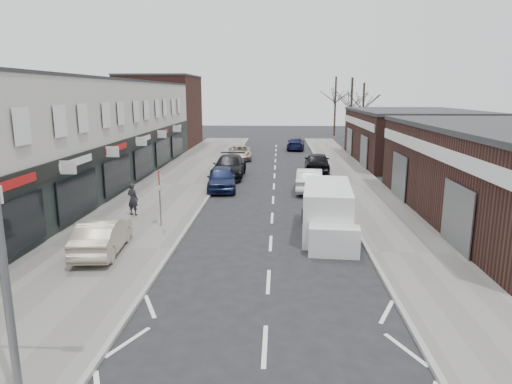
# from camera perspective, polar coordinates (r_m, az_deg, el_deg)

# --- Properties ---
(pavement_left) EXTENTS (5.50, 64.00, 0.12)m
(pavement_left) POSITION_cam_1_polar(r_m,az_deg,el_deg) (31.81, -10.00, 0.93)
(pavement_left) COLOR slate
(pavement_left) RESTS_ON ground
(pavement_right) EXTENTS (3.50, 64.00, 0.12)m
(pavement_right) POSITION_cam_1_polar(r_m,az_deg,el_deg) (31.49, 12.77, 0.70)
(pavement_right) COLOR slate
(pavement_right) RESTS_ON ground
(shop_terrace_left) EXTENTS (8.00, 41.00, 7.10)m
(shop_terrace_left) POSITION_cam_1_polar(r_m,az_deg,el_deg) (31.24, -23.52, 6.37)
(shop_terrace_left) COLOR beige
(shop_terrace_left) RESTS_ON ground
(brick_block_far) EXTENTS (8.00, 10.00, 8.00)m
(brick_block_far) POSITION_cam_1_polar(r_m,az_deg,el_deg) (55.19, -11.79, 9.75)
(brick_block_far) COLOR #41231C
(brick_block_far) RESTS_ON ground
(right_unit_far) EXTENTS (10.00, 16.00, 4.50)m
(right_unit_far) POSITION_cam_1_polar(r_m,az_deg,el_deg) (44.29, 18.97, 6.50)
(right_unit_far) COLOR #371E19
(right_unit_far) RESTS_ON ground
(tree_far_a) EXTENTS (3.60, 3.60, 8.00)m
(tree_far_a) POSITION_cam_1_polar(r_m,az_deg,el_deg) (57.40, 11.62, 5.84)
(tree_far_a) COLOR #382D26
(tree_far_a) RESTS_ON ground
(tree_far_b) EXTENTS (3.60, 3.60, 7.50)m
(tree_far_b) POSITION_cam_1_polar(r_m,az_deg,el_deg) (63.70, 13.06, 6.39)
(tree_far_b) COLOR #382D26
(tree_far_b) RESTS_ON ground
(tree_far_c) EXTENTS (3.60, 3.60, 8.50)m
(tree_far_c) POSITION_cam_1_polar(r_m,az_deg,el_deg) (69.16, 9.73, 6.98)
(tree_far_c) COLOR #382D26
(tree_far_c) RESTS_ON ground
(street_lamp) EXTENTS (2.23, 0.22, 8.00)m
(street_lamp) POSITION_cam_1_polar(r_m,az_deg,el_deg) (9.14, -29.05, 0.52)
(street_lamp) COLOR slate
(street_lamp) RESTS_ON pavement_left
(warning_sign) EXTENTS (0.12, 0.80, 2.70)m
(warning_sign) POSITION_cam_1_polar(r_m,az_deg,el_deg) (21.49, -11.90, 1.22)
(warning_sign) COLOR slate
(warning_sign) RESTS_ON pavement_left
(white_van) EXTENTS (2.40, 5.87, 2.23)m
(white_van) POSITION_cam_1_polar(r_m,az_deg,el_deg) (20.47, 8.92, -2.50)
(white_van) COLOR white
(white_van) RESTS_ON ground
(sedan_on_pavement) EXTENTS (1.84, 4.25, 1.36)m
(sedan_on_pavement) POSITION_cam_1_polar(r_m,az_deg,el_deg) (18.79, -18.63, -5.18)
(sedan_on_pavement) COLOR #A59884
(sedan_on_pavement) RESTS_ON pavement_left
(pedestrian) EXTENTS (0.71, 0.58, 1.66)m
(pedestrian) POSITION_cam_1_polar(r_m,az_deg,el_deg) (23.97, -15.15, -0.87)
(pedestrian) COLOR black
(pedestrian) RESTS_ON pavement_left
(parked_car_left_a) EXTENTS (2.28, 4.69, 1.54)m
(parked_car_left_a) POSITION_cam_1_polar(r_m,az_deg,el_deg) (29.79, -4.32, 1.72)
(parked_car_left_a) COLOR #141C3F
(parked_car_left_a) RESTS_ON ground
(parked_car_left_b) EXTENTS (2.33, 5.63, 1.63)m
(parked_car_left_b) POSITION_cam_1_polar(r_m,az_deg,el_deg) (34.31, -3.37, 3.21)
(parked_car_left_b) COLOR black
(parked_car_left_b) RESTS_ON ground
(parked_car_left_c) EXTENTS (2.57, 4.85, 1.30)m
(parked_car_left_c) POSITION_cam_1_polar(r_m,az_deg,el_deg) (43.59, -2.04, 4.95)
(parked_car_left_c) COLOR #B5A791
(parked_car_left_c) RESTS_ON ground
(parked_car_right_a) EXTENTS (1.95, 4.62, 1.48)m
(parked_car_right_a) POSITION_cam_1_polar(r_m,az_deg,el_deg) (29.55, 6.70, 1.52)
(parked_car_right_a) COLOR silver
(parked_car_right_a) RESTS_ON ground
(parked_car_right_b) EXTENTS (2.22, 4.95, 1.65)m
(parked_car_right_b) POSITION_cam_1_polar(r_m,az_deg,el_deg) (36.46, 7.64, 3.68)
(parked_car_right_b) COLOR black
(parked_car_right_b) RESTS_ON ground
(parked_car_right_c) EXTENTS (2.21, 4.75, 1.34)m
(parked_car_right_c) POSITION_cam_1_polar(r_m,az_deg,el_deg) (51.13, 5.00, 6.03)
(parked_car_right_c) COLOR #121639
(parked_car_right_c) RESTS_ON ground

